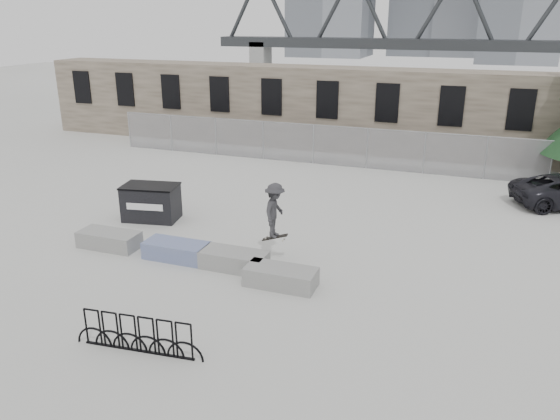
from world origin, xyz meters
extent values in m
plane|color=beige|center=(0.00, 0.00, 0.00)|extent=(120.00, 120.00, 0.00)
cube|color=#65584A|center=(0.00, 16.25, 2.25)|extent=(36.00, 2.50, 4.50)
cube|color=black|center=(-16.00, 14.98, 2.90)|extent=(1.20, 0.12, 2.00)
cube|color=black|center=(-12.80, 14.98, 2.90)|extent=(1.20, 0.12, 2.00)
cube|color=black|center=(-9.60, 14.98, 2.90)|extent=(1.20, 0.12, 2.00)
cube|color=black|center=(-6.40, 14.98, 2.90)|extent=(1.20, 0.12, 2.00)
cube|color=black|center=(-3.20, 14.98, 2.90)|extent=(1.20, 0.12, 2.00)
cube|color=black|center=(0.00, 14.98, 2.90)|extent=(1.20, 0.12, 2.00)
cube|color=black|center=(3.20, 14.98, 2.90)|extent=(1.20, 0.12, 2.00)
cube|color=black|center=(6.40, 14.98, 2.90)|extent=(1.20, 0.12, 2.00)
cube|color=black|center=(9.60, 14.98, 2.90)|extent=(1.20, 0.12, 2.00)
cylinder|color=gray|center=(-11.00, 12.50, 1.00)|extent=(0.06, 0.06, 2.00)
cylinder|color=gray|center=(-8.25, 12.50, 1.00)|extent=(0.06, 0.06, 2.00)
cylinder|color=gray|center=(-5.50, 12.50, 1.00)|extent=(0.06, 0.06, 2.00)
cylinder|color=gray|center=(-2.75, 12.50, 1.00)|extent=(0.06, 0.06, 2.00)
cylinder|color=gray|center=(0.00, 12.50, 1.00)|extent=(0.06, 0.06, 2.00)
cylinder|color=gray|center=(2.75, 12.50, 1.00)|extent=(0.06, 0.06, 2.00)
cylinder|color=gray|center=(5.50, 12.50, 1.00)|extent=(0.06, 0.06, 2.00)
cylinder|color=gray|center=(8.25, 12.50, 1.00)|extent=(0.06, 0.06, 2.00)
cylinder|color=gray|center=(11.00, 12.50, 1.00)|extent=(0.06, 0.06, 2.00)
cube|color=#99999E|center=(0.00, 12.50, 1.00)|extent=(22.00, 0.02, 2.00)
cylinder|color=gray|center=(0.00, 12.50, 2.00)|extent=(22.00, 0.04, 0.04)
cube|color=gray|center=(-3.14, -0.10, 0.27)|extent=(2.00, 0.90, 0.53)
cube|color=#2D471E|center=(-3.14, -0.10, 0.47)|extent=(1.76, 0.66, 0.10)
cube|color=#334A9A|center=(-0.63, -0.11, 0.27)|extent=(2.00, 0.90, 0.53)
cube|color=#2D471E|center=(-0.63, -0.11, 0.47)|extent=(1.76, 0.66, 0.10)
cube|color=gray|center=(1.34, -0.13, 0.27)|extent=(2.00, 0.90, 0.53)
cube|color=#2D471E|center=(1.34, -0.13, 0.47)|extent=(1.76, 0.66, 0.10)
cube|color=gray|center=(3.04, -0.72, 0.27)|extent=(2.00, 0.90, 0.53)
cube|color=#2D471E|center=(3.04, -0.72, 0.47)|extent=(1.76, 0.66, 0.10)
cube|color=black|center=(-3.27, 2.64, 0.64)|extent=(2.13, 1.51, 1.27)
cube|color=black|center=(-3.27, 2.64, 1.29)|extent=(2.19, 1.56, 0.06)
cube|color=white|center=(-3.16, 2.04, 0.68)|extent=(1.35, 0.27, 0.24)
cube|color=black|center=(1.13, -4.82, 0.02)|extent=(2.69, 0.31, 0.04)
torus|color=black|center=(0.01, -4.92, 0.45)|extent=(0.89, 0.13, 0.89)
torus|color=black|center=(0.46, -4.88, 0.45)|extent=(0.89, 0.13, 0.89)
torus|color=black|center=(0.90, -4.84, 0.45)|extent=(0.89, 0.13, 0.89)
torus|color=black|center=(1.35, -4.80, 0.45)|extent=(0.89, 0.13, 0.89)
torus|color=black|center=(1.80, -4.76, 0.45)|extent=(0.89, 0.13, 0.89)
torus|color=black|center=(2.25, -4.72, 0.45)|extent=(0.89, 0.13, 0.89)
cube|color=#2D3033|center=(10.00, 55.00, 4.00)|extent=(70.00, 3.00, 1.20)
cube|color=gray|center=(-20.00, 55.00, 2.00)|extent=(2.00, 3.00, 4.00)
imported|color=#2F2F32|center=(2.30, 0.79, 1.65)|extent=(0.65, 1.10, 1.68)
cube|color=black|center=(2.30, 0.79, 0.78)|extent=(0.80, 0.31, 0.25)
cylinder|color=beige|center=(2.02, 0.72, 0.73)|extent=(0.06, 0.03, 0.06)
cylinder|color=beige|center=(2.02, 0.86, 0.73)|extent=(0.06, 0.03, 0.06)
cylinder|color=beige|center=(2.58, 0.72, 0.73)|extent=(0.06, 0.03, 0.06)
cylinder|color=beige|center=(2.58, 0.86, 0.73)|extent=(0.06, 0.03, 0.06)
camera|label=1|loc=(7.72, -13.62, 7.15)|focal=35.00mm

